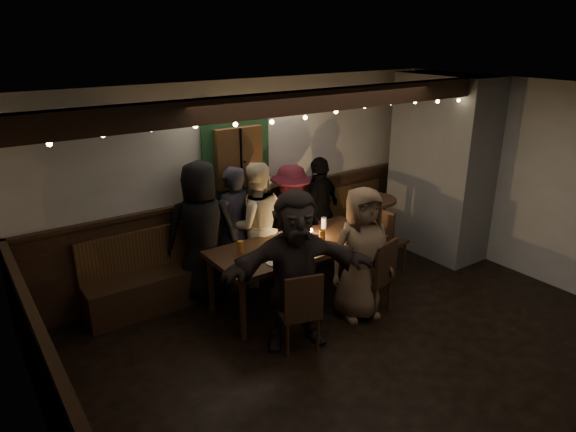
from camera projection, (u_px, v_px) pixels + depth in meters
room at (363, 202)px, 6.60m from camera, size 6.02×5.01×2.62m
dining_table at (297, 248)px, 6.15m from camera, size 2.13×0.91×0.92m
chair_near_left at (301, 307)px, 5.22m from camera, size 0.51×0.51×0.90m
chair_near_right at (378, 273)px, 5.93m from camera, size 0.51×0.51×0.92m
chair_end at (384, 237)px, 6.92m from camera, size 0.50×0.50×0.96m
high_top at (372, 224)px, 7.11m from camera, size 0.63×0.63×1.00m
person_a at (202, 232)px, 6.16m from camera, size 1.01×0.86×1.75m
person_b at (233, 229)px, 6.43m from camera, size 0.66×0.51×1.62m
person_c at (255, 225)px, 6.56m from camera, size 0.92×0.79×1.64m
person_d at (291, 219)px, 6.93m from camera, size 1.12×0.91×1.51m
person_e at (320, 211)px, 7.19m from camera, size 0.98×0.70×1.55m
person_f at (295, 270)px, 5.25m from camera, size 1.66×1.03×1.71m
person_g at (361, 254)px, 5.79m from camera, size 0.87×0.67×1.57m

